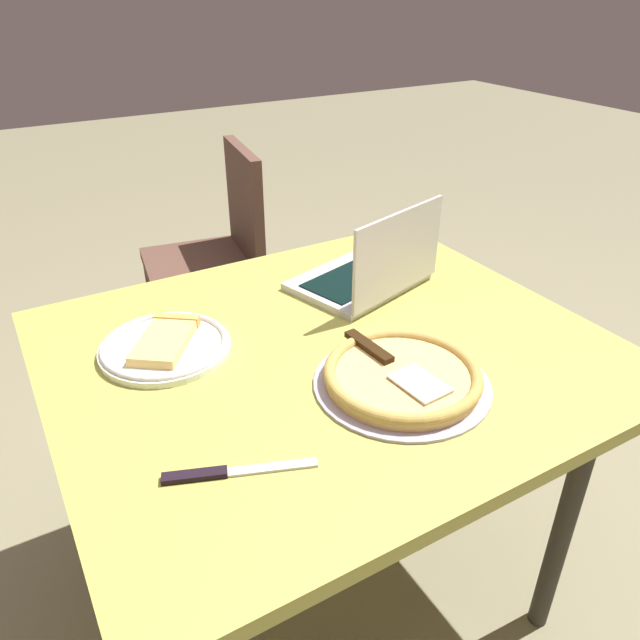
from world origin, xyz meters
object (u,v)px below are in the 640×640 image
pizza_tray (402,376)px  table_knife (224,473)px  dining_table (329,372)px  pizza_plate (165,345)px  laptop (370,272)px  chair_near (219,252)px

pizza_tray → table_knife: size_ratio=1.43×
dining_table → table_knife: (0.33, 0.24, 0.07)m
pizza_plate → table_knife: pizza_plate is taller
dining_table → laptop: 0.30m
dining_table → pizza_plate: size_ratio=4.17×
laptop → chair_near: (0.08, -0.82, -0.24)m
dining_table → pizza_tray: pizza_tray is taller
dining_table → table_knife: 0.41m
dining_table → pizza_plate: 0.34m
table_knife → chair_near: 1.33m
pizza_plate → chair_near: 0.97m
pizza_plate → pizza_tray: 0.48m
dining_table → laptop: size_ratio=3.06×
dining_table → pizza_tray: bearing=104.9°
table_knife → pizza_plate: bearing=-94.6°
table_knife → chair_near: (-0.46, -1.23, -0.20)m
table_knife → chair_near: chair_near is taller
pizza_tray → table_knife: bearing=7.8°
dining_table → chair_near: (-0.14, -0.99, -0.13)m
pizza_tray → laptop: bearing=-115.3°
table_knife → chair_near: bearing=-110.7°
pizza_tray → chair_near: bearing=-94.3°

